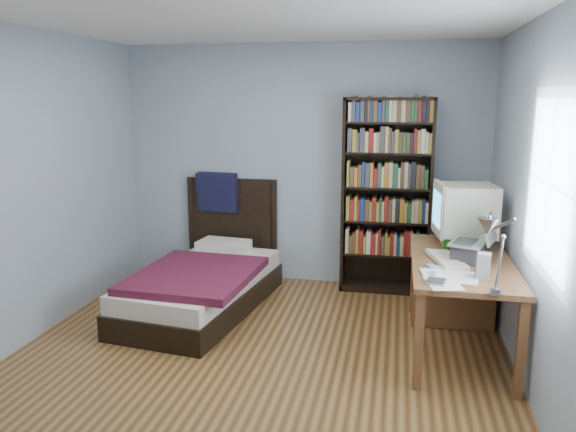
% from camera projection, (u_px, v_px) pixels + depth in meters
% --- Properties ---
extents(room, '(4.20, 4.24, 2.50)m').
position_uv_depth(room, '(253.00, 201.00, 3.86)').
color(room, '#563619').
rests_on(room, ground).
extents(desk, '(0.75, 1.54, 0.73)m').
position_uv_depth(desk, '(454.00, 281.00, 4.79)').
color(desk, brown).
rests_on(desk, floor).
extents(crt_monitor, '(0.51, 0.47, 0.53)m').
position_uv_depth(crt_monitor, '(464.00, 211.00, 4.65)').
color(crt_monitor, '#BCB39C').
rests_on(crt_monitor, desk).
extents(laptop, '(0.39, 0.37, 0.38)m').
position_uv_depth(laptop, '(470.00, 248.00, 4.23)').
color(laptop, '#2D2D30').
rests_on(laptop, desk).
extents(desk_lamp, '(0.23, 0.50, 0.59)m').
position_uv_depth(desk_lamp, '(490.00, 234.00, 3.14)').
color(desk_lamp, '#99999E').
rests_on(desk_lamp, desk).
extents(keyboard, '(0.31, 0.51, 0.05)m').
position_uv_depth(keyboard, '(447.00, 260.00, 4.26)').
color(keyboard, beige).
rests_on(keyboard, desk).
extents(speaker, '(0.10, 0.10, 0.18)m').
position_uv_depth(speaker, '(484.00, 266.00, 3.85)').
color(speaker, gray).
rests_on(speaker, desk).
extents(soda_can, '(0.06, 0.06, 0.11)m').
position_uv_depth(soda_can, '(448.00, 245.00, 4.51)').
color(soda_can, '#093607').
rests_on(soda_can, desk).
extents(mouse, '(0.07, 0.12, 0.04)m').
position_uv_depth(mouse, '(458.00, 247.00, 4.61)').
color(mouse, silver).
rests_on(mouse, desk).
extents(phone_silver, '(0.08, 0.12, 0.02)m').
position_uv_depth(phone_silver, '(432.00, 267.00, 4.09)').
color(phone_silver, '#B9B8BD').
rests_on(phone_silver, desk).
extents(phone_grey, '(0.06, 0.09, 0.02)m').
position_uv_depth(phone_grey, '(432.00, 274.00, 3.94)').
color(phone_grey, gray).
rests_on(phone_grey, desk).
extents(external_drive, '(0.14, 0.14, 0.02)m').
position_uv_depth(external_drive, '(436.00, 282.00, 3.76)').
color(external_drive, gray).
rests_on(external_drive, desk).
extents(bookshelf, '(0.88, 0.30, 1.96)m').
position_uv_depth(bookshelf, '(386.00, 196.00, 5.62)').
color(bookshelf, black).
rests_on(bookshelf, floor).
extents(bed, '(1.17, 2.07, 1.16)m').
position_uv_depth(bed, '(205.00, 280.00, 5.32)').
color(bed, black).
rests_on(bed, floor).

